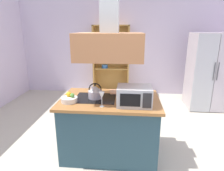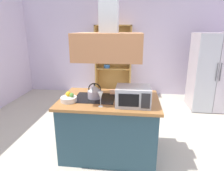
{
  "view_description": "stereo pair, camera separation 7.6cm",
  "coord_description": "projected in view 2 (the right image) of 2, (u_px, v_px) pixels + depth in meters",
  "views": [
    {
      "loc": [
        0.23,
        -2.76,
        1.9
      ],
      "look_at": [
        -0.04,
        0.28,
        1.0
      ],
      "focal_mm": 31.2,
      "sensor_mm": 36.0,
      "label": 1
    },
    {
      "loc": [
        0.31,
        -2.75,
        1.9
      ],
      "look_at": [
        -0.04,
        0.28,
        1.0
      ],
      "focal_mm": 31.2,
      "sensor_mm": 36.0,
      "label": 2
    }
  ],
  "objects": [
    {
      "name": "microwave",
      "position": [
        133.0,
        96.0,
        2.6
      ],
      "size": [
        0.46,
        0.35,
        0.26
      ],
      "color": "#B7BABF",
      "rests_on": "kitchen_island"
    },
    {
      "name": "refrigerator",
      "position": [
        211.0,
        72.0,
        4.6
      ],
      "size": [
        0.9,
        0.77,
        1.81
      ],
      "color": "#BFB3B6",
      "rests_on": "ground"
    },
    {
      "name": "kitchen_island",
      "position": [
        109.0,
        126.0,
        3.01
      ],
      "size": [
        1.46,
        0.96,
        0.9
      ],
      "color": "#284754",
      "rests_on": "ground"
    },
    {
      "name": "wine_glass_on_counter",
      "position": [
        101.0,
        96.0,
        2.55
      ],
      "size": [
        0.08,
        0.08,
        0.21
      ],
      "color": "silver",
      "rests_on": "kitchen_island"
    },
    {
      "name": "range_hood",
      "position": [
        109.0,
        38.0,
        2.64
      ],
      "size": [
        0.9,
        0.7,
        1.22
      ],
      "color": "#BB794B"
    },
    {
      "name": "wall_back",
      "position": [
        124.0,
        48.0,
        5.67
      ],
      "size": [
        6.0,
        0.12,
        2.7
      ],
      "primitive_type": "cube",
      "color": "silver",
      "rests_on": "ground"
    },
    {
      "name": "dish_cabinet",
      "position": [
        113.0,
        65.0,
        5.63
      ],
      "size": [
        1.02,
        0.4,
        1.99
      ],
      "color": "#B5843F",
      "rests_on": "ground"
    },
    {
      "name": "fruit_bowl",
      "position": [
        69.0,
        99.0,
        2.75
      ],
      "size": [
        0.23,
        0.23,
        0.14
      ],
      "color": "silver",
      "rests_on": "kitchen_island"
    },
    {
      "name": "kettle",
      "position": [
        95.0,
        92.0,
        2.88
      ],
      "size": [
        0.21,
        0.21,
        0.23
      ],
      "color": "#BDB3C5",
      "rests_on": "kitchen_island"
    },
    {
      "name": "cutting_board",
      "position": [
        120.0,
        92.0,
        3.16
      ],
      "size": [
        0.37,
        0.28,
        0.02
      ],
      "primitive_type": "cube",
      "rotation": [
        0.0,
        0.0,
        0.13
      ],
      "color": "tan",
      "rests_on": "kitchen_island"
    },
    {
      "name": "ground_plane",
      "position": [
        113.0,
        149.0,
        3.19
      ],
      "size": [
        7.8,
        7.8,
        0.0
      ],
      "primitive_type": "plane",
      "color": "beige"
    }
  ]
}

